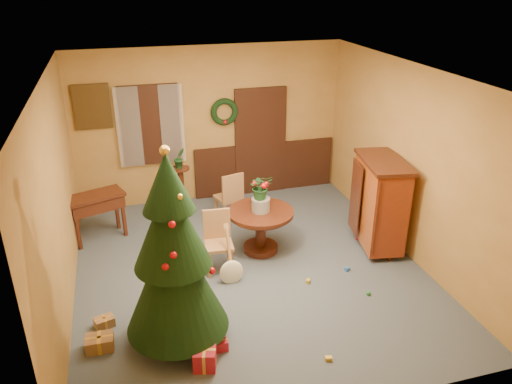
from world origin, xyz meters
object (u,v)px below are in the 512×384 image
object	(u,v)px
dining_table	(261,223)
writing_desk	(96,206)
christmas_tree	(173,256)
chair_near	(218,239)
sideboard	(380,201)

from	to	relation	value
dining_table	writing_desk	world-z (taller)	writing_desk
dining_table	christmas_tree	bearing A→B (deg)	-131.44
dining_table	chair_near	distance (m)	0.80
dining_table	chair_near	size ratio (longest dim) A/B	1.11
dining_table	christmas_tree	xyz separation A→B (m)	(-1.53, -1.74, 0.69)
christmas_tree	sideboard	world-z (taller)	christmas_tree
chair_near	sideboard	bearing A→B (deg)	-1.03
dining_table	sideboard	distance (m)	1.90
dining_table	writing_desk	xyz separation A→B (m)	(-2.46, 1.11, 0.11)
chair_near	writing_desk	size ratio (longest dim) A/B	0.93
christmas_tree	writing_desk	distance (m)	3.05
dining_table	christmas_tree	size ratio (longest dim) A/B	0.41
chair_near	writing_desk	distance (m)	2.23
christmas_tree	sideboard	size ratio (longest dim) A/B	1.68
chair_near	christmas_tree	bearing A→B (deg)	-118.93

